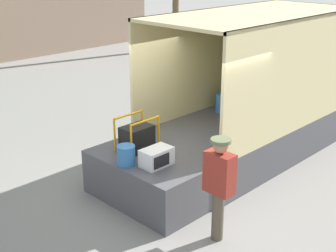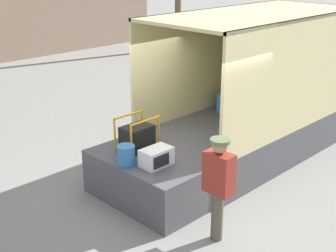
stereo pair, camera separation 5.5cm
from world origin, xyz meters
name	(u,v)px [view 2 (the right image)]	position (x,y,z in m)	size (l,w,h in m)	color
ground_plane	(172,188)	(0.00, 0.00, 0.00)	(160.00, 160.00, 0.00)	gray
box_truck	(288,100)	(3.80, 0.00, 0.87)	(6.63, 2.21, 2.96)	#B2B2B7
tailgate_deck	(147,179)	(-0.61, 0.00, 0.40)	(1.21, 2.10, 0.80)	#4C4C51
microwave	(156,157)	(-0.70, -0.33, 0.94)	(0.52, 0.34, 0.30)	white
portable_generator	(138,137)	(-0.48, 0.37, 1.03)	(0.67, 0.47, 0.62)	black
orange_bucket	(126,155)	(-1.02, 0.05, 0.96)	(0.30, 0.30, 0.33)	#3370B2
worker_person	(219,180)	(-0.68, -1.61, 0.99)	(0.29, 0.44, 1.62)	brown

